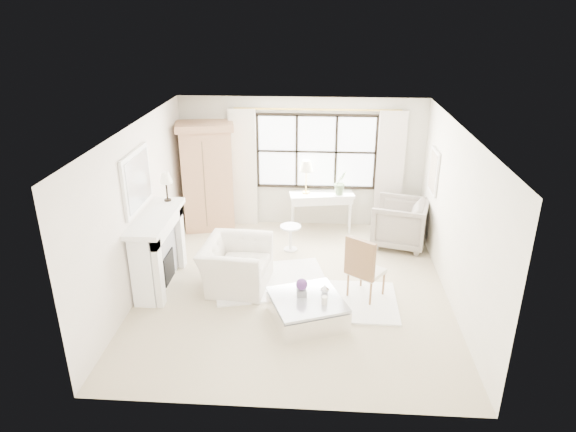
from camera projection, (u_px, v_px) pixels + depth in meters
name	position (u px, v px, depth m)	size (l,w,h in m)	color
floor	(294.00, 288.00, 8.57)	(5.50, 5.50, 0.00)	#C6B593
ceiling	(295.00, 129.00, 7.53)	(5.50, 5.50, 0.00)	white
wall_back	(302.00, 163.00, 10.58)	(5.00, 5.00, 0.00)	beige
wall_front	(280.00, 311.00, 5.52)	(5.00, 5.00, 0.00)	white
wall_left	(138.00, 210.00, 8.20)	(5.50, 5.50, 0.00)	silver
wall_right	(456.00, 218.00, 7.90)	(5.50, 5.50, 0.00)	white
window_pane	(316.00, 152.00, 10.45)	(2.40, 0.02, 1.50)	white
window_frame	(316.00, 152.00, 10.44)	(2.50, 0.04, 1.50)	black
curtain_rod	(317.00, 109.00, 10.06)	(0.04, 0.04, 3.30)	gold
curtain_left	(243.00, 169.00, 10.61)	(0.55, 0.10, 2.47)	silver
curtain_right	(390.00, 171.00, 10.42)	(0.55, 0.10, 2.47)	beige
fireplace	(157.00, 249.00, 8.46)	(0.58, 1.66, 1.26)	white
mirror_frame	(137.00, 181.00, 8.01)	(0.05, 1.15, 0.95)	white
mirror_glass	(139.00, 181.00, 8.01)	(0.02, 1.00, 0.80)	silver
art_frame	(434.00, 172.00, 9.39)	(0.04, 0.62, 0.82)	white
art_canvas	(433.00, 172.00, 9.39)	(0.01, 0.52, 0.72)	#C5B398
mantel_lamp	(166.00, 179.00, 8.66)	(0.22, 0.22, 0.51)	black
armoire	(207.00, 176.00, 10.45)	(1.24, 0.92, 2.24)	#AA7D59
console_table	(321.00, 212.00, 10.64)	(1.36, 0.66, 0.80)	white
console_lamp	(306.00, 167.00, 10.30)	(0.28, 0.28, 0.69)	gold
orchid_plant	(341.00, 182.00, 10.35)	(0.28, 0.23, 0.51)	#5E7A51
side_table	(291.00, 234.00, 9.76)	(0.40, 0.40, 0.51)	silver
rug_left	(271.00, 281.00, 8.76)	(1.88, 1.33, 0.03)	white
rug_right	(344.00, 301.00, 8.18)	(1.66, 1.24, 0.03)	white
club_armchair	(236.00, 265.00, 8.52)	(1.19, 1.04, 0.77)	silver
wingback_chair	(400.00, 223.00, 9.94)	(0.98, 1.01, 0.92)	gray
french_chair	(365.00, 280.00, 8.19)	(0.67, 0.67, 1.08)	olive
coffee_table	(307.00, 310.00, 7.64)	(1.29, 1.29, 0.38)	white
planter_box	(302.00, 292.00, 7.61)	(0.14, 0.14, 0.11)	gray
planter_flowers	(302.00, 284.00, 7.56)	(0.17, 0.17, 0.17)	#532B6D
pillar_candle	(324.00, 300.00, 7.40)	(0.09, 0.09, 0.12)	silver
coffee_vase	(325.00, 289.00, 7.68)	(0.13, 0.13, 0.14)	silver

